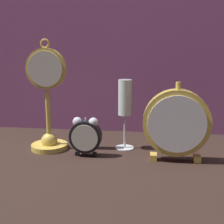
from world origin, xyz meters
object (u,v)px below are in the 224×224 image
object	(u,v)px
champagne_flute	(125,103)
mantel_clock_silver	(177,123)
pocket_watch_on_stand	(48,109)
alarm_clock_twin_bell	(86,135)

from	to	relation	value
champagne_flute	mantel_clock_silver	bearing A→B (deg)	-31.03
pocket_watch_on_stand	champagne_flute	size ratio (longest dim) A/B	1.56
pocket_watch_on_stand	alarm_clock_twin_bell	world-z (taller)	pocket_watch_on_stand
alarm_clock_twin_bell	mantel_clock_silver	size ratio (longest dim) A/B	0.52
pocket_watch_on_stand	alarm_clock_twin_bell	distance (m)	0.15
alarm_clock_twin_bell	mantel_clock_silver	distance (m)	0.27
pocket_watch_on_stand	champagne_flute	distance (m)	0.24
alarm_clock_twin_bell	champagne_flute	xyz separation A→B (m)	(0.11, 0.09, 0.08)
champagne_flute	alarm_clock_twin_bell	bearing A→B (deg)	-142.13
pocket_watch_on_stand	champagne_flute	world-z (taller)	pocket_watch_on_stand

